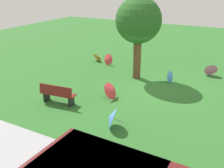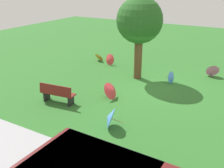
# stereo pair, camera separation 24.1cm
# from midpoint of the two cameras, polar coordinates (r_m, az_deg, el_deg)

# --- Properties ---
(ground) EXTENTS (40.00, 40.00, 0.00)m
(ground) POSITION_cam_midpoint_polar(r_m,az_deg,el_deg) (13.68, 8.68, -0.13)
(ground) COLOR #2D6B28
(park_bench) EXTENTS (1.64, 0.65, 0.90)m
(park_bench) POSITION_cam_midpoint_polar(r_m,az_deg,el_deg) (11.57, -11.43, -2.07)
(park_bench) COLOR maroon
(park_bench) RESTS_ON ground
(shade_tree) EXTENTS (2.41, 2.41, 4.38)m
(shade_tree) POSITION_cam_midpoint_polar(r_m,az_deg,el_deg) (13.76, 6.61, 13.58)
(shade_tree) COLOR brown
(shade_tree) RESTS_ON ground
(parasol_orange_0) EXTENTS (0.75, 0.70, 0.59)m
(parasol_orange_0) POSITION_cam_midpoint_polar(r_m,az_deg,el_deg) (17.50, -2.36, 6.08)
(parasol_orange_0) COLOR tan
(parasol_orange_0) RESTS_ON ground
(parasol_pink_0) EXTENTS (0.84, 0.75, 0.73)m
(parasol_pink_0) POSITION_cam_midpoint_polar(r_m,az_deg,el_deg) (15.72, 21.71, 2.88)
(parasol_pink_0) COLOR tan
(parasol_pink_0) RESTS_ON ground
(parasol_red_0) EXTENTS (0.82, 0.83, 0.79)m
(parasol_red_0) POSITION_cam_midpoint_polar(r_m,az_deg,el_deg) (11.82, 0.49, -1.44)
(parasol_red_0) COLOR tan
(parasol_red_0) RESTS_ON ground
(parasol_red_1) EXTENTS (0.76, 0.63, 0.72)m
(parasol_red_1) POSITION_cam_midpoint_polar(r_m,az_deg,el_deg) (16.59, -0.17, 5.43)
(parasol_red_1) COLOR tan
(parasol_red_1) RESTS_ON ground
(parasol_blue_0) EXTENTS (0.83, 0.91, 0.84)m
(parasol_blue_0) POSITION_cam_midpoint_polar(r_m,az_deg,el_deg) (9.52, 0.13, -7.44)
(parasol_blue_0) COLOR tan
(parasol_blue_0) RESTS_ON ground
(parasol_blue_1) EXTENTS (0.55, 0.67, 0.65)m
(parasol_blue_1) POSITION_cam_midpoint_polar(r_m,az_deg,el_deg) (13.97, 13.56, 1.39)
(parasol_blue_1) COLOR tan
(parasol_blue_1) RESTS_ON ground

